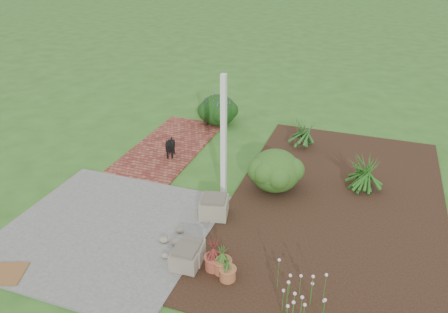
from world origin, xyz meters
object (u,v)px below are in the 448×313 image
(stone_trough_near, at_px, (190,252))
(evergreen_shrub, at_px, (275,170))
(black_dog, at_px, (170,146))
(cream_ceramic_urn, at_px, (218,119))

(stone_trough_near, height_order, evergreen_shrub, evergreen_shrub)
(evergreen_shrub, bearing_deg, black_dog, 168.05)
(cream_ceramic_urn, bearing_deg, stone_trough_near, -74.03)
(black_dog, distance_m, evergreen_shrub, 2.69)
(stone_trough_near, bearing_deg, black_dog, 120.88)
(black_dog, height_order, cream_ceramic_urn, black_dog)
(stone_trough_near, xyz_separation_m, evergreen_shrub, (0.73, 2.62, 0.29))
(cream_ceramic_urn, distance_m, evergreen_shrub, 3.57)
(black_dog, bearing_deg, evergreen_shrub, -28.01)
(black_dog, bearing_deg, cream_ceramic_urn, 64.51)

